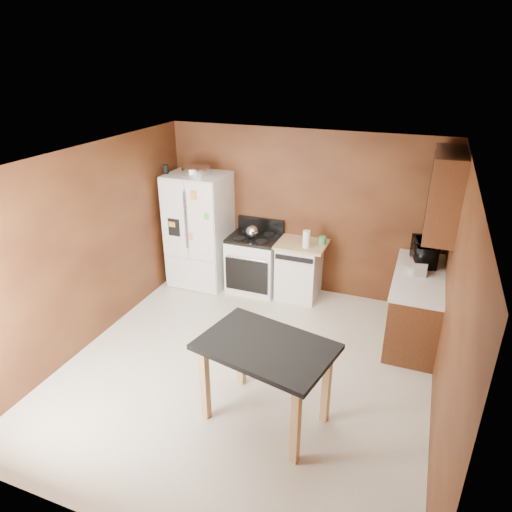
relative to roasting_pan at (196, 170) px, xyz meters
The scene contains 18 objects.
floor 3.07m from the roasting_pan, 50.24° to the right, with size 4.50×4.50×0.00m, color silver.
ceiling 2.53m from the roasting_pan, 50.24° to the right, with size 4.50×4.50×0.00m, color white.
wall_back 1.72m from the roasting_pan, 13.29° to the left, with size 4.20×4.20×0.00m, color brown.
wall_front 4.46m from the roasting_pan, 69.26° to the right, with size 4.20×4.20×0.00m, color brown.
wall_left 2.05m from the roasting_pan, 105.90° to the right, with size 4.50×4.50×0.00m, color brown.
wall_right 4.16m from the roasting_pan, 27.17° to the right, with size 4.50×4.50×0.00m, color brown.
roasting_pan is the anchor object (origin of this frame).
pen_cup 0.46m from the roasting_pan, 161.08° to the right, with size 0.09×0.09×0.13m, color black.
kettle 1.25m from the roasting_pan, ahead, with size 0.19×0.19×0.19m, color silver.
paper_towel 1.96m from the roasting_pan, ahead, with size 0.11×0.11×0.25m, color white.
green_canister 2.16m from the roasting_pan, ahead, with size 0.11×0.11×0.12m, color green.
toaster 3.46m from the roasting_pan, ahead, with size 0.16×0.26×0.19m, color silver.
microwave 3.47m from the roasting_pan, ahead, with size 0.51×0.35×0.28m, color black.
refrigerator 0.95m from the roasting_pan, 48.76° to the right, with size 0.90×0.80×1.80m.
gas_range 1.67m from the roasting_pan, ahead, with size 0.76×0.68×1.10m.
dishwasher 2.16m from the roasting_pan, ahead, with size 0.78×0.63×0.89m.
right_cabinets 3.55m from the roasting_pan, ahead, with size 0.63×1.58×2.45m.
island 3.46m from the roasting_pan, 51.30° to the right, with size 1.42×1.10×0.91m.
Camera 1 is at (1.71, -4.12, 3.49)m, focal length 32.00 mm.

